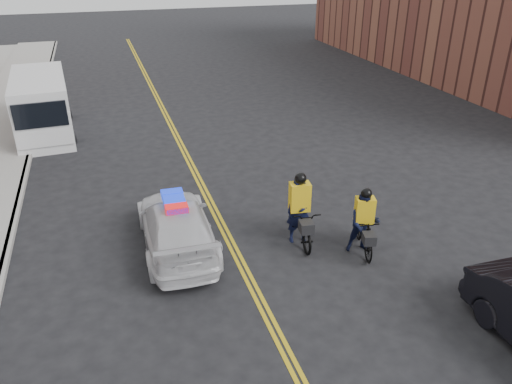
{
  "coord_description": "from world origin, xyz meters",
  "views": [
    {
      "loc": [
        -2.97,
        -9.28,
        7.66
      ],
      "look_at": [
        0.89,
        2.85,
        1.3
      ],
      "focal_mm": 35.0,
      "sensor_mm": 36.0,
      "label": 1
    }
  ],
  "objects": [
    {
      "name": "ground",
      "position": [
        0.0,
        0.0,
        0.0
      ],
      "size": [
        120.0,
        120.0,
        0.0
      ],
      "primitive_type": "plane",
      "color": "black",
      "rests_on": "ground"
    },
    {
      "name": "center_line_left",
      "position": [
        -0.08,
        8.0,
        0.01
      ],
      "size": [
        0.1,
        60.0,
        0.01
      ],
      "primitive_type": "cube",
      "color": "gold",
      "rests_on": "ground"
    },
    {
      "name": "center_line_right",
      "position": [
        0.08,
        8.0,
        0.01
      ],
      "size": [
        0.1,
        60.0,
        0.01
      ],
      "primitive_type": "cube",
      "color": "gold",
      "rests_on": "ground"
    },
    {
      "name": "curb",
      "position": [
        -6.0,
        8.0,
        0.07
      ],
      "size": [
        0.2,
        60.0,
        0.15
      ],
      "primitive_type": "cube",
      "color": "gray",
      "rests_on": "ground"
    },
    {
      "name": "police_cruiser",
      "position": [
        -1.46,
        2.73,
        0.69
      ],
      "size": [
        2.03,
        4.75,
        1.52
      ],
      "rotation": [
        0.0,
        0.0,
        3.12
      ],
      "color": "silver",
      "rests_on": "ground"
    },
    {
      "name": "cargo_van",
      "position": [
        -5.49,
        13.8,
        1.24
      ],
      "size": [
        2.64,
        6.17,
        2.53
      ],
      "rotation": [
        0.0,
        0.0,
        0.07
      ],
      "color": "silver",
      "rests_on": "ground"
    },
    {
      "name": "cyclist_near",
      "position": [
        1.89,
        2.0,
        0.74
      ],
      "size": [
        1.03,
        2.24,
        2.12
      ],
      "rotation": [
        0.0,
        0.0,
        -0.13
      ],
      "color": "black",
      "rests_on": "ground"
    },
    {
      "name": "cyclist_far",
      "position": [
        3.35,
        0.99,
        0.75
      ],
      "size": [
        1.01,
        1.96,
        1.91
      ],
      "rotation": [
        0.0,
        0.0,
        -0.26
      ],
      "color": "black",
      "rests_on": "ground"
    }
  ]
}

